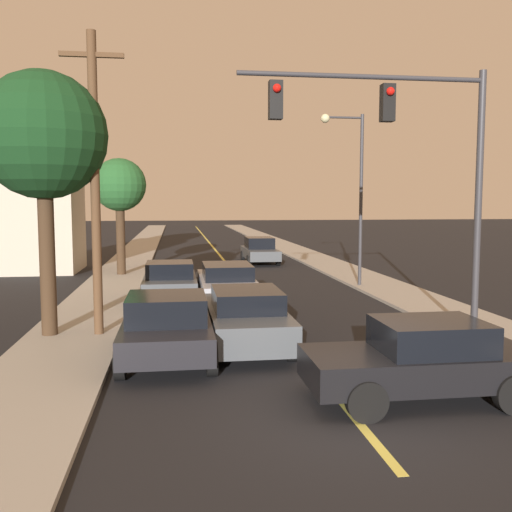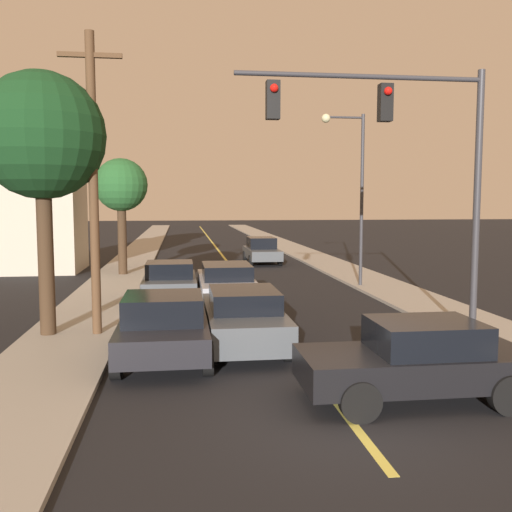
{
  "view_description": "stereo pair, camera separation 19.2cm",
  "coord_description": "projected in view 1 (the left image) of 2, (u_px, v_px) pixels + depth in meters",
  "views": [
    {
      "loc": [
        -2.91,
        -8.78,
        3.59
      ],
      "look_at": [
        0.0,
        11.76,
        1.6
      ],
      "focal_mm": 40.0,
      "sensor_mm": 36.0,
      "label": 1
    },
    {
      "loc": [
        -2.72,
        -8.8,
        3.59
      ],
      "look_at": [
        0.0,
        11.76,
        1.6
      ],
      "focal_mm": 40.0,
      "sensor_mm": 36.0,
      "label": 2
    }
  ],
  "objects": [
    {
      "name": "tree_left_far",
      "position": [
        120.0,
        187.0,
        26.9
      ],
      "size": [
        2.49,
        2.49,
        5.51
      ],
      "color": "#3D2B1C",
      "rests_on": "ground"
    },
    {
      "name": "sidewalk_right",
      "position": [
        283.0,
        246.0,
        45.65
      ],
      "size": [
        2.5,
        80.0,
        0.12
      ],
      "color": "#9E998E",
      "rests_on": "ground"
    },
    {
      "name": "road_surface",
      "position": [
        213.0,
        247.0,
        44.88
      ],
      "size": [
        8.68,
        80.0,
        0.01
      ],
      "color": "black",
      "rests_on": "ground"
    },
    {
      "name": "car_outer_lane_front",
      "position": [
        167.0,
        327.0,
        12.75
      ],
      "size": [
        2.07,
        4.05,
        1.53
      ],
      "color": "black",
      "rests_on": "ground"
    },
    {
      "name": "car_far_oncoming",
      "position": [
        260.0,
        250.0,
        33.28
      ],
      "size": [
        1.87,
        4.65,
        1.5
      ],
      "rotation": [
        0.0,
        0.0,
        3.14
      ],
      "color": "#474C51",
      "rests_on": "ground"
    },
    {
      "name": "sidewalk_left",
      "position": [
        141.0,
        247.0,
        44.09
      ],
      "size": [
        2.5,
        80.0,
        0.12
      ],
      "color": "#9E998E",
      "rests_on": "ground"
    },
    {
      "name": "car_near_lane_front",
      "position": [
        246.0,
        317.0,
        14.0
      ],
      "size": [
        1.95,
        4.59,
        1.47
      ],
      "color": "#474C51",
      "rests_on": "ground"
    },
    {
      "name": "domed_building_left",
      "position": [
        34.0,
        180.0,
        28.95
      ],
      "size": [
        4.28,
        4.28,
        9.36
      ],
      "color": "#BCB29E",
      "rests_on": "ground"
    },
    {
      "name": "traffic_signal_mast",
      "position": [
        406.0,
        145.0,
        14.07
      ],
      "size": [
        6.27,
        0.42,
        6.73
      ],
      "color": "#333338",
      "rests_on": "ground"
    },
    {
      "name": "streetlamp_right",
      "position": [
        351.0,
        176.0,
        23.34
      ],
      "size": [
        1.8,
        0.36,
        7.01
      ],
      "color": "#333338",
      "rests_on": "ground"
    },
    {
      "name": "car_crossing_right",
      "position": [
        423.0,
        360.0,
        10.22
      ],
      "size": [
        4.17,
        1.89,
        1.47
      ],
      "rotation": [
        0.0,
        0.0,
        1.57
      ],
      "color": "black",
      "rests_on": "ground"
    },
    {
      "name": "utility_pole_left",
      "position": [
        95.0,
        179.0,
        14.63
      ],
      "size": [
        1.6,
        0.24,
        7.75
      ],
      "color": "#513823",
      "rests_on": "ground"
    },
    {
      "name": "car_outer_lane_second",
      "position": [
        170.0,
        282.0,
        20.0
      ],
      "size": [
        1.94,
        3.81,
        1.49
      ],
      "color": "#474C51",
      "rests_on": "ground"
    },
    {
      "name": "tree_left_near",
      "position": [
        43.0,
        138.0,
        14.43
      ],
      "size": [
        3.24,
        3.24,
        6.76
      ],
      "color": "#3D2B1C",
      "rests_on": "ground"
    },
    {
      "name": "ground_plane",
      "position": [
        356.0,
        420.0,
        9.4
      ],
      "size": [
        200.0,
        200.0,
        0.0
      ],
      "primitive_type": "plane",
      "color": "black"
    },
    {
      "name": "car_near_lane_second",
      "position": [
        227.0,
        285.0,
        19.18
      ],
      "size": [
        1.91,
        4.89,
        1.51
      ],
      "color": "#A5A8B2",
      "rests_on": "ground"
    }
  ]
}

